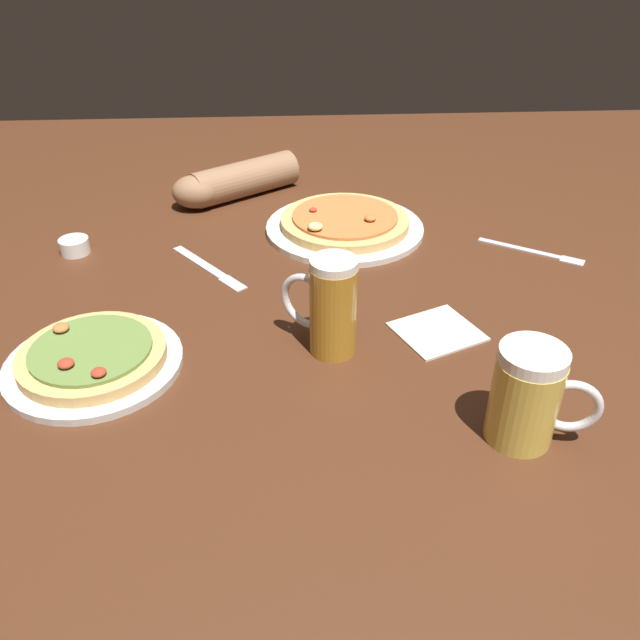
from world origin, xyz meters
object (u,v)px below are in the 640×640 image
at_px(beer_mug_dark, 528,396).
at_px(napkin_folded, 437,331).
at_px(pizza_plate_near, 93,359).
at_px(diner_arm, 232,182).
at_px(fork_left, 533,251).
at_px(ramekin_sauce, 75,246).
at_px(beer_mug_amber, 330,306).
at_px(pizza_plate_far, 345,224).
at_px(knife_right, 208,267).

distance_m(beer_mug_dark, napkin_folded, 0.26).
height_order(pizza_plate_near, diner_arm, diner_arm).
bearing_deg(pizza_plate_near, fork_left, 22.76).
bearing_deg(diner_arm, ramekin_sauce, -139.29).
bearing_deg(beer_mug_dark, ramekin_sauce, 141.75).
relative_size(ramekin_sauce, diner_arm, 0.20).
bearing_deg(beer_mug_dark, beer_mug_amber, 138.14).
height_order(beer_mug_dark, ramekin_sauce, beer_mug_dark).
distance_m(pizza_plate_near, beer_mug_dark, 0.62).
xyz_separation_m(fork_left, diner_arm, (-0.60, 0.30, 0.04)).
bearing_deg(fork_left, diner_arm, 153.28).
bearing_deg(pizza_plate_far, beer_mug_amber, -98.25).
bearing_deg(fork_left, knife_right, -177.37).
relative_size(ramekin_sauce, knife_right, 0.31).
height_order(pizza_plate_near, beer_mug_amber, beer_mug_amber).
xyz_separation_m(pizza_plate_far, napkin_folded, (0.12, -0.38, -0.01)).
bearing_deg(ramekin_sauce, pizza_plate_far, 7.15).
xyz_separation_m(beer_mug_amber, napkin_folded, (0.18, 0.03, -0.07)).
bearing_deg(ramekin_sauce, beer_mug_dark, -38.25).
xyz_separation_m(pizza_plate_near, pizza_plate_far, (0.42, 0.44, -0.00)).
bearing_deg(ramekin_sauce, pizza_plate_near, -72.28).
distance_m(fork_left, diner_arm, 0.68).
height_order(beer_mug_dark, knife_right, beer_mug_dark).
xyz_separation_m(pizza_plate_far, fork_left, (0.36, -0.12, -0.01)).
relative_size(beer_mug_amber, fork_left, 0.85).
bearing_deg(fork_left, ramekin_sauce, 176.78).
height_order(beer_mug_dark, napkin_folded, beer_mug_dark).
height_order(pizza_plate_far, beer_mug_dark, beer_mug_dark).
bearing_deg(pizza_plate_near, diner_arm, 74.55).
xyz_separation_m(pizza_plate_near, knife_right, (0.15, 0.30, -0.01)).
bearing_deg(beer_mug_amber, napkin_folded, 10.75).
bearing_deg(beer_mug_amber, knife_right, 127.86).
distance_m(beer_mug_dark, diner_arm, 0.91).
distance_m(pizza_plate_far, diner_arm, 0.31).
distance_m(pizza_plate_far, napkin_folded, 0.40).
bearing_deg(fork_left, beer_mug_dark, -110.26).
bearing_deg(knife_right, pizza_plate_near, -116.05).
relative_size(pizza_plate_near, pizza_plate_far, 0.80).
distance_m(fork_left, knife_right, 0.63).
bearing_deg(pizza_plate_far, pizza_plate_near, -133.13).
bearing_deg(fork_left, napkin_folded, -132.82).
distance_m(ramekin_sauce, napkin_folded, 0.72).
distance_m(beer_mug_dark, knife_right, 0.66).
relative_size(fork_left, diner_arm, 0.65).
relative_size(pizza_plate_far, diner_arm, 1.15).
relative_size(beer_mug_amber, knife_right, 0.85).
distance_m(pizza_plate_far, fork_left, 0.38).
height_order(napkin_folded, diner_arm, diner_arm).
height_order(beer_mug_amber, napkin_folded, beer_mug_amber).
height_order(beer_mug_amber, fork_left, beer_mug_amber).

